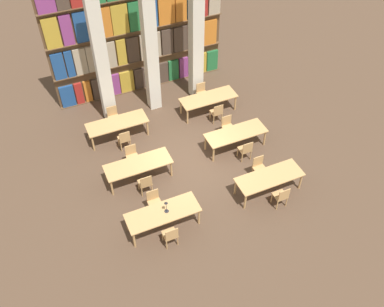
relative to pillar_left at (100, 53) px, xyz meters
The scene contains 24 objects.
ground_plane 5.09m from the pillar_left, 62.49° to the right, with size 40.00×40.00×0.00m, color #4C3828.
bookshelf_bank 2.41m from the pillar_left, 36.93° to the left, with size 7.30×0.35×5.50m.
pillar_left is the anchor object (origin of this frame).
pillar_center 1.90m from the pillar_left, ahead, with size 0.47×0.47×6.00m.
pillar_right 3.80m from the pillar_left, ahead, with size 0.47×0.47×6.00m.
reading_table_0 6.36m from the pillar_left, 89.89° to the right, with size 2.30×0.84×0.73m.
chair_0 7.08m from the pillar_left, 90.19° to the right, with size 0.42×0.40×0.88m.
chair_1 5.79m from the pillar_left, 90.24° to the right, with size 0.42×0.40×0.88m.
desk_lamp_0 6.24m from the pillar_left, 88.71° to the right, with size 0.14×0.14×0.46m.
reading_table_1 7.45m from the pillar_left, 57.69° to the right, with size 2.30×0.84×0.73m.
chair_2 8.10m from the pillar_left, 60.19° to the right, with size 0.42×0.40×0.88m.
chair_3 6.98m from the pillar_left, 54.01° to the right, with size 0.42×0.40×0.88m.
reading_table_2 4.34m from the pillar_left, 90.24° to the right, with size 2.30×0.84×0.73m.
chair_4 5.04m from the pillar_left, 90.26° to the right, with size 0.42×0.40×0.88m.
chair_5 3.88m from the pillar_left, 90.38° to the right, with size 0.42×0.40×0.88m.
reading_table_3 5.73m from the pillar_left, 43.58° to the right, with size 2.30×0.84×0.73m.
chair_6 6.29m from the pillar_left, 48.41° to the right, with size 0.42×0.40×0.88m.
chair_7 5.42m from the pillar_left, 37.15° to the right, with size 0.42×0.40×0.88m.
reading_table_4 2.67m from the pillar_left, 91.81° to the right, with size 2.30×0.84×0.73m.
chair_8 3.21m from the pillar_left, 90.15° to the right, with size 0.42×0.40×0.88m.
chair_9 2.59m from the pillar_left, 90.50° to the right, with size 0.42×0.40×0.88m.
reading_table_5 4.63m from the pillar_left, 18.74° to the right, with size 2.30×0.84×0.73m.
chair_10 4.99m from the pillar_left, 27.49° to the right, with size 0.42×0.40×0.88m.
chair_11 4.61m from the pillar_left, ahead, with size 0.42×0.40×0.88m.
Camera 1 is at (-4.32, -9.95, 11.22)m, focal length 40.00 mm.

